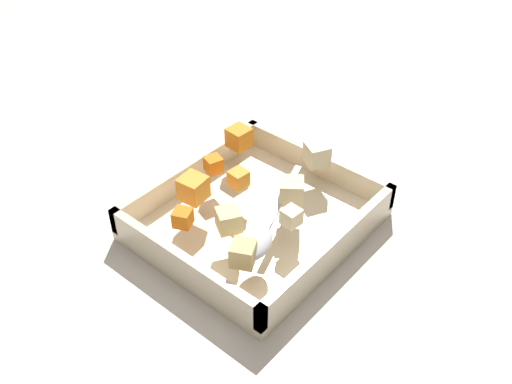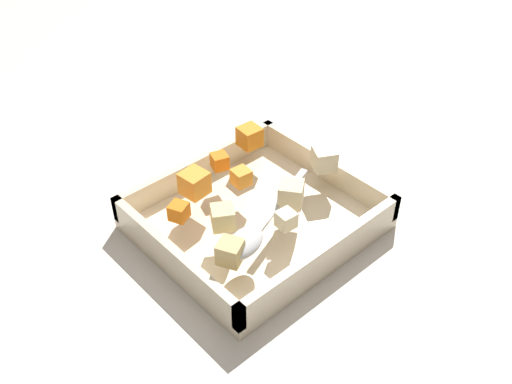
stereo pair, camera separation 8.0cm
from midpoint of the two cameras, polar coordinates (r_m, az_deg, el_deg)
The scene contains 13 objects.
ground_plane at distance 0.86m, azimuth 2.56°, elevation -2.39°, with size 4.00×4.00×0.00m, color beige.
baking_dish at distance 0.83m, azimuth 2.76°, elevation -2.67°, with size 0.30×0.27×0.05m.
carrot_chunk_corner_se at distance 0.80m, azimuth -3.15°, elevation 0.75°, with size 0.03×0.03×0.03m, color orange.
carrot_chunk_heap_side at distance 0.82m, azimuth 1.34°, elevation 1.34°, with size 0.02×0.02×0.02m, color orange.
carrot_chunk_corner_sw at distance 0.77m, azimuth -4.52°, elevation -2.00°, with size 0.02×0.02×0.02m, color orange.
carrot_chunk_mid_left at distance 0.90m, azimuth 1.93°, elevation 5.27°, with size 0.03×0.03×0.03m, color orange.
carrot_chunk_front_center at distance 0.85m, azimuth -0.86°, elevation 2.88°, with size 0.02×0.02×0.02m, color orange.
potato_chunk_rim_edge at distance 0.86m, azimuth 9.27°, elevation 3.08°, with size 0.03×0.03×0.03m, color beige.
potato_chunk_corner_nw at distance 0.79m, azimuth 6.29°, elevation -0.27°, with size 0.03×0.03×0.03m, color beige.
potato_chunk_mid_right at distance 0.75m, azimuth -0.20°, elevation -2.58°, with size 0.03×0.03×0.03m, color #E0CC89.
potato_chunk_near_spoon at distance 0.76m, azimuth 5.94°, elevation -2.78°, with size 0.02×0.02×0.02m, color beige.
potato_chunk_far_left at distance 0.71m, azimuth 0.73°, elevation -5.94°, with size 0.03×0.03×0.03m, color tan.
serving_spoon at distance 0.73m, azimuth 2.55°, elevation -4.45°, with size 0.20×0.09×0.02m.
Camera 2 is at (-0.43, -0.48, 0.57)m, focal length 41.46 mm.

